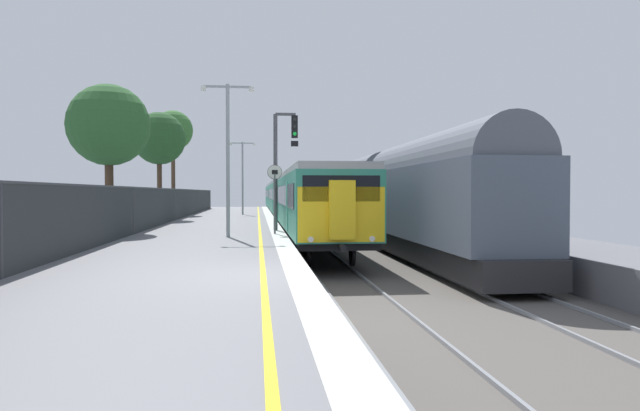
% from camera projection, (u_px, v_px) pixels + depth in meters
% --- Properties ---
extents(ground, '(17.40, 110.00, 1.21)m').
position_uv_depth(ground, '(405.00, 301.00, 11.86)').
color(ground, slate).
extents(commuter_train_at_platform, '(2.83, 60.30, 3.81)m').
position_uv_depth(commuter_train_at_platform, '(288.00, 198.00, 46.77)').
color(commuter_train_at_platform, '#2D846B').
rests_on(commuter_train_at_platform, ground).
extents(freight_train_adjacent_track, '(2.60, 29.02, 4.75)m').
position_uv_depth(freight_train_adjacent_track, '(389.00, 194.00, 27.99)').
color(freight_train_adjacent_track, '#232326').
rests_on(freight_train_adjacent_track, ground).
extents(signal_gantry, '(1.10, 0.24, 5.23)m').
position_uv_depth(signal_gantry, '(281.00, 157.00, 24.84)').
color(signal_gantry, '#47474C').
rests_on(signal_gantry, ground).
extents(speed_limit_sign, '(0.59, 0.08, 2.82)m').
position_uv_depth(speed_limit_sign, '(275.00, 190.00, 22.75)').
color(speed_limit_sign, '#59595B').
rests_on(speed_limit_sign, ground).
extents(platform_lamp_mid, '(2.00, 0.20, 5.80)m').
position_uv_depth(platform_lamp_mid, '(228.00, 147.00, 21.18)').
color(platform_lamp_mid, '#93999E').
rests_on(platform_lamp_mid, ground).
extents(platform_lamp_far, '(2.00, 0.20, 5.58)m').
position_uv_depth(platform_lamp_far, '(243.00, 172.00, 42.89)').
color(platform_lamp_far, '#93999E').
rests_on(platform_lamp_far, ground).
extents(platform_back_fence, '(0.07, 99.00, 1.93)m').
position_uv_depth(platform_back_fence, '(1.00, 228.00, 10.91)').
color(platform_back_fence, '#282B2D').
rests_on(platform_back_fence, ground).
extents(background_tree_left, '(3.08, 3.08, 8.08)m').
position_uv_depth(background_tree_left, '(173.00, 132.00, 43.44)').
color(background_tree_left, '#473323').
rests_on(background_tree_left, ground).
extents(background_tree_centre, '(3.51, 3.51, 6.36)m').
position_uv_depth(background_tree_centre, '(109.00, 128.00, 24.02)').
color(background_tree_centre, '#473323').
rests_on(background_tree_centre, ground).
extents(background_tree_right, '(3.33, 3.33, 6.81)m').
position_uv_depth(background_tree_right, '(160.00, 140.00, 35.63)').
color(background_tree_right, '#473323').
rests_on(background_tree_right, ground).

